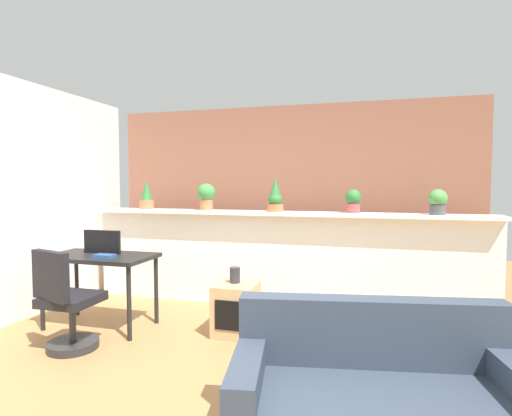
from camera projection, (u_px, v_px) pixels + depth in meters
name	position (u px, v px, depth m)	size (l,w,h in m)	color
ground_plane	(219.00, 386.00, 2.94)	(12.00, 12.00, 0.00)	#9E7042
divider_wall	(279.00, 261.00, 4.83)	(4.77, 0.16, 1.11)	white
plant_shelf	(278.00, 213.00, 4.76)	(4.77, 0.33, 0.04)	white
brick_wall_behind	(289.00, 201.00, 5.37)	(4.77, 0.10, 2.50)	#935B47
potted_plant_0	(147.00, 196.00, 5.25)	(0.18, 0.18, 0.37)	#C66B42
potted_plant_1	(206.00, 195.00, 5.00)	(0.23, 0.23, 0.33)	#C66B42
potted_plant_2	(275.00, 197.00, 4.72)	(0.19, 0.19, 0.40)	#C66B42
potted_plant_3	(353.00, 201.00, 4.52)	(0.18, 0.18, 0.27)	#B7474C
potted_plant_4	(438.00, 201.00, 4.25)	(0.19, 0.19, 0.27)	#4C4C51
desk	(100.00, 263.00, 4.14)	(1.10, 0.60, 0.75)	black
tv_monitor	(102.00, 242.00, 4.22)	(0.42, 0.04, 0.24)	black
office_chair	(66.00, 308.00, 3.55)	(0.49, 0.50, 0.91)	#262628
side_cube_shelf	(236.00, 309.00, 3.95)	(0.40, 0.41, 0.50)	tan
vase_on_shelf	(235.00, 275.00, 3.99)	(0.10, 0.10, 0.15)	#2D2D33
book_on_desk	(104.00, 256.00, 3.96)	(0.20, 0.12, 0.04)	#2D4C8C
couch	(378.00, 406.00, 2.17)	(1.67, 1.02, 0.80)	#333D4C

